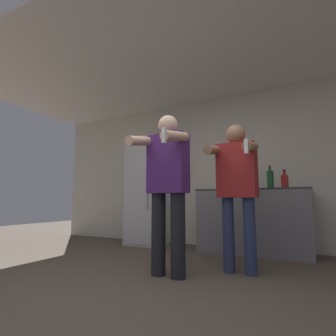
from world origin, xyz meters
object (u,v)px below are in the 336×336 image
object	(u,v)px
bottle_tall_gin	(285,181)
bottle_brown_liquor	(223,183)
bottle_amber_bourbon	(244,182)
person_woman_foreground	(167,182)
bottle_clear_vodka	(270,179)
person_man_side	(237,182)
refrigerator	(148,190)

from	to	relation	value
bottle_tall_gin	bottle_brown_liquor	bearing A→B (deg)	180.00
bottle_amber_bourbon	person_woman_foreground	size ratio (longest dim) A/B	0.16
bottle_brown_liquor	bottle_tall_gin	size ratio (longest dim) A/B	1.05
bottle_clear_vodka	person_man_side	world-z (taller)	person_man_side
refrigerator	person_man_side	distance (m)	2.20
bottle_clear_vodka	person_man_side	bearing A→B (deg)	-101.08
bottle_tall_gin	person_woman_foreground	bearing A→B (deg)	-123.21
bottle_amber_bourbon	bottle_tall_gin	world-z (taller)	bottle_amber_bourbon
refrigerator	person_woman_foreground	distance (m)	2.04
bottle_tall_gin	person_man_side	world-z (taller)	person_man_side
refrigerator	bottle_brown_liquor	xyz separation A→B (m)	(1.39, -0.04, 0.09)
refrigerator	person_woman_foreground	size ratio (longest dim) A/B	1.13
bottle_clear_vodka	person_woman_foreground	world-z (taller)	person_woman_foreground
refrigerator	bottle_clear_vodka	world-z (taller)	refrigerator
bottle_brown_liquor	person_woman_foreground	world-z (taller)	person_woman_foreground
bottle_brown_liquor	person_woman_foreground	bearing A→B (deg)	-95.66
bottle_amber_bourbon	person_man_side	xyz separation A→B (m)	(0.14, -1.14, -0.08)
refrigerator	bottle_amber_bourbon	bearing A→B (deg)	-1.50
bottle_tall_gin	bottle_clear_vodka	xyz separation A→B (m)	(-0.19, 0.00, 0.03)
refrigerator	bottle_tall_gin	size ratio (longest dim) A/B	7.05
refrigerator	bottle_clear_vodka	distance (m)	2.08
bottle_clear_vodka	person_man_side	size ratio (longest dim) A/B	0.21
bottle_brown_liquor	bottle_clear_vodka	distance (m)	0.69
bottle_amber_bourbon	bottle_tall_gin	distance (m)	0.55
bottle_amber_bourbon	refrigerator	bearing A→B (deg)	178.50
refrigerator	person_woman_foreground	xyz separation A→B (m)	(1.23, -1.62, 0.00)
bottle_clear_vodka	bottle_amber_bourbon	bearing A→B (deg)	180.00
bottle_brown_liquor	person_woman_foreground	distance (m)	1.59
bottle_amber_bourbon	person_man_side	world-z (taller)	person_man_side
bottle_brown_liquor	bottle_clear_vodka	world-z (taller)	bottle_clear_vodka
person_woman_foreground	bottle_tall_gin	bearing A→B (deg)	56.79
refrigerator	bottle_tall_gin	bearing A→B (deg)	-1.14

